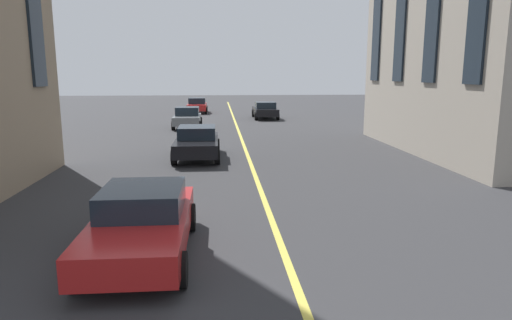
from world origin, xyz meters
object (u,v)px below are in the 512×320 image
(car_black_mid, at_px, (197,142))
(car_grey_far, at_px, (187,117))
(car_red_trailing, at_px, (197,105))
(car_black_parked_a, at_px, (265,110))
(car_red_parked_b, at_px, (142,222))

(car_black_mid, height_order, car_grey_far, car_grey_far)
(car_red_trailing, distance_m, car_grey_far, 12.08)
(car_red_trailing, relative_size, car_black_parked_a, 0.89)
(car_black_mid, xyz_separation_m, car_black_parked_a, (17.56, -4.80, 0.00))
(car_red_parked_b, bearing_deg, car_black_parked_a, -10.82)
(car_red_trailing, distance_m, car_black_parked_a, 8.39)
(car_red_parked_b, relative_size, car_black_parked_a, 1.00)
(car_red_trailing, bearing_deg, car_grey_far, 179.38)
(car_grey_far, distance_m, car_black_parked_a, 8.48)
(car_black_mid, bearing_deg, car_black_parked_a, -15.28)
(car_red_trailing, xyz_separation_m, car_red_parked_b, (-34.39, -0.41, 0.00))
(car_red_trailing, bearing_deg, car_black_mid, -177.51)
(car_black_mid, xyz_separation_m, car_red_parked_b, (-10.79, 0.62, 0.00))
(car_red_parked_b, distance_m, car_black_parked_a, 28.86)
(car_grey_far, bearing_deg, car_red_trailing, -0.62)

